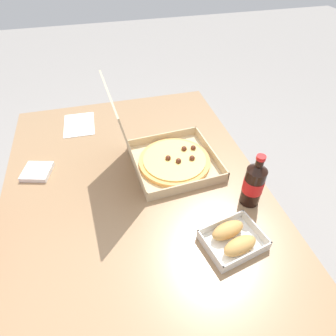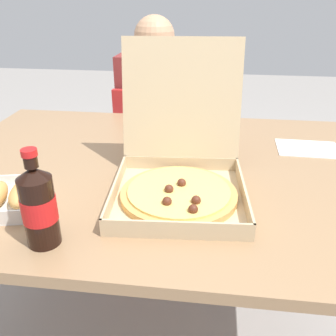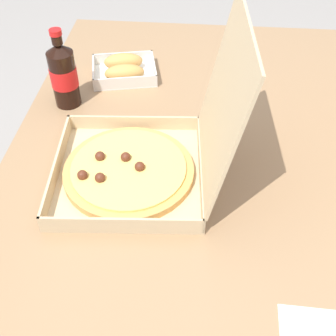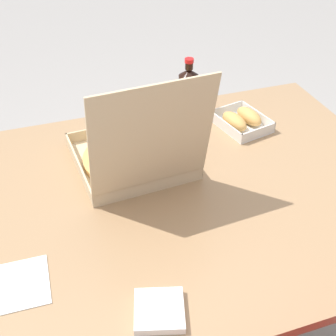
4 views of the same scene
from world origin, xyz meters
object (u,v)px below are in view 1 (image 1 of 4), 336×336
(cola_bottle, at_px, (254,184))
(pizza_box_open, at_px, (167,157))
(napkin_pile, at_px, (37,172))
(paper_menu, at_px, (79,125))
(bread_side_box, at_px, (234,239))

(cola_bottle, bearing_deg, pizza_box_open, 42.77)
(cola_bottle, distance_m, napkin_pile, 0.87)
(pizza_box_open, bearing_deg, cola_bottle, -137.23)
(cola_bottle, height_order, paper_menu, cola_bottle)
(bread_side_box, bearing_deg, pizza_box_open, 15.24)
(cola_bottle, bearing_deg, paper_menu, 41.51)
(bread_side_box, distance_m, napkin_pile, 0.83)
(bread_side_box, height_order, napkin_pile, bread_side_box)
(cola_bottle, height_order, napkin_pile, cola_bottle)
(pizza_box_open, distance_m, bread_side_box, 0.44)
(paper_menu, bearing_deg, napkin_pile, 152.82)
(cola_bottle, bearing_deg, napkin_pile, 65.31)
(bread_side_box, bearing_deg, cola_bottle, -41.29)
(paper_menu, relative_size, napkin_pile, 1.91)
(bread_side_box, xyz_separation_m, paper_menu, (0.84, 0.47, -0.02))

